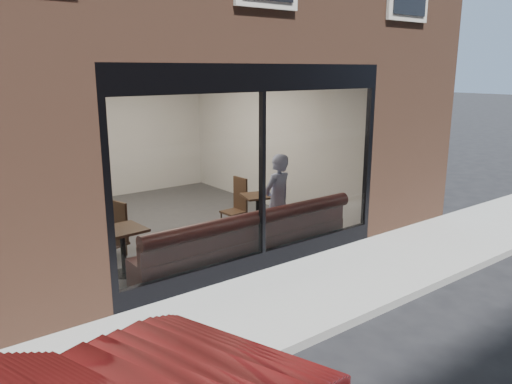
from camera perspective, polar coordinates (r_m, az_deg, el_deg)
ground at (r=6.76m, az=11.83°, el=-13.95°), size 120.00×120.00×0.00m
sidewalk_near at (r=7.37m, az=5.84°, el=-11.22°), size 40.00×2.00×0.01m
kerb_near at (r=6.71m, az=12.18°, el=-13.64°), size 40.00×0.10×0.12m
host_building_pier_right at (r=14.56m, az=-2.21°, el=7.86°), size 2.50×12.00×3.20m
host_building_backfill at (r=15.60m, az=-20.27°, el=7.42°), size 5.00×6.00×3.20m
cafe_floor at (r=10.43m, az=-9.41°, el=-3.63°), size 6.00×6.00×0.00m
cafe_ceiling at (r=9.96m, az=-10.14°, el=14.05°), size 6.00×6.00×0.00m
cafe_wall_back at (r=12.77m, az=-16.12°, el=6.48°), size 5.00×0.00×5.00m
cafe_wall_left at (r=9.20m, az=-23.59°, el=3.18°), size 0.00×6.00×6.00m
cafe_wall_right at (r=11.43m, az=1.38°, el=6.21°), size 0.00×6.00×6.00m
storefront_kick at (r=8.04m, az=0.69°, el=-7.82°), size 5.00×0.10×0.30m
storefront_header at (r=7.47m, az=0.76°, el=12.93°), size 5.00×0.10×0.40m
storefront_mullion at (r=7.63m, az=0.72°, el=1.99°), size 0.06×0.10×2.50m
storefront_glass at (r=7.61m, az=0.86°, el=1.95°), size 4.80×0.00×4.80m
banquette at (r=8.31m, az=-1.02°, el=-6.53°), size 4.00×0.55×0.45m
person at (r=8.83m, az=2.46°, el=-1.07°), size 0.68×0.51×1.70m
cafe_table_left at (r=7.89m, az=-15.08°, el=-4.19°), size 0.68×0.68×0.04m
cafe_table_right at (r=9.64m, az=0.21°, el=-0.44°), size 0.71×0.71×0.04m
cafe_chair_left at (r=8.85m, az=-16.29°, el=-5.72°), size 0.57×0.57×0.04m
cafe_chair_right at (r=10.36m, az=-2.60°, el=-2.30°), size 0.44×0.44×0.04m
wall_poster at (r=8.46m, az=-21.88°, el=1.65°), size 0.02×0.63×0.83m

